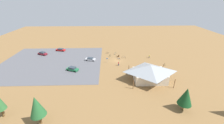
# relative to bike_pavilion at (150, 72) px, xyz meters

# --- Properties ---
(ground) EXTENTS (160.00, 160.00, 0.00)m
(ground) POSITION_rel_bike_pavilion_xyz_m (9.91, -15.78, -3.10)
(ground) COLOR olive
(ground) RESTS_ON ground
(parking_lot_asphalt) EXTENTS (41.59, 35.36, 0.05)m
(parking_lot_asphalt) POSITION_rel_bike_pavilion_xyz_m (37.57, -15.25, -3.07)
(parking_lot_asphalt) COLOR #56565B
(parking_lot_asphalt) RESTS_ON ground
(bike_pavilion) EXTENTS (12.85, 10.18, 5.47)m
(bike_pavilion) POSITION_rel_bike_pavilion_xyz_m (0.00, 0.00, 0.00)
(bike_pavilion) COLOR beige
(bike_pavilion) RESTS_ON ground
(trash_bin) EXTENTS (0.60, 0.60, 0.90)m
(trash_bin) POSITION_rel_bike_pavilion_xyz_m (8.71, -20.21, -2.65)
(trash_bin) COLOR brown
(trash_bin) RESTS_ON ground
(lot_sign) EXTENTS (0.56, 0.08, 2.20)m
(lot_sign) POSITION_rel_bike_pavilion_xyz_m (14.06, -14.10, -1.68)
(lot_sign) COLOR #99999E
(lot_sign) RESTS_ON ground
(pine_midwest) EXTENTS (3.26, 3.26, 7.19)m
(pine_midwest) POSITION_rel_bike_pavilion_xyz_m (28.63, 17.09, 1.70)
(pine_midwest) COLOR brown
(pine_midwest) RESTS_ON ground
(pine_mideast) EXTENTS (3.33, 3.33, 6.32)m
(pine_mideast) POSITION_rel_bike_pavilion_xyz_m (-4.53, 14.03, 0.98)
(pine_mideast) COLOR brown
(pine_mideast) RESTS_ON ground
(bicycle_green_near_porch) EXTENTS (0.79, 1.56, 0.80)m
(bicycle_green_near_porch) POSITION_rel_bike_pavilion_xyz_m (12.71, -20.84, -2.74)
(bicycle_green_near_porch) COLOR black
(bicycle_green_near_porch) RESTS_ON ground
(bicycle_orange_near_sign) EXTENTS (0.71, 1.71, 0.90)m
(bicycle_orange_near_sign) POSITION_rel_bike_pavilion_xyz_m (9.29, -19.35, -2.70)
(bicycle_orange_near_sign) COLOR black
(bicycle_orange_near_sign) RESTS_ON ground
(bicycle_blue_edge_north) EXTENTS (1.39, 1.18, 0.82)m
(bicycle_blue_edge_north) POSITION_rel_bike_pavilion_xyz_m (8.91, -17.09, -2.73)
(bicycle_blue_edge_north) COLOR black
(bicycle_blue_edge_north) RESTS_ON ground
(bicycle_black_yard_center) EXTENTS (1.64, 0.62, 0.85)m
(bicycle_black_yard_center) POSITION_rel_bike_pavilion_xyz_m (13.94, -24.17, -2.71)
(bicycle_black_yard_center) COLOR black
(bicycle_black_yard_center) RESTS_ON ground
(bicycle_teal_by_bin) EXTENTS (1.44, 1.15, 0.82)m
(bicycle_teal_by_bin) POSITION_rel_bike_pavilion_xyz_m (10.10, -23.44, -2.71)
(bicycle_teal_by_bin) COLOR black
(bicycle_teal_by_bin) RESTS_ON ground
(bicycle_silver_edge_south) EXTENTS (1.78, 0.58, 0.84)m
(bicycle_silver_edge_south) POSITION_rel_bike_pavilion_xyz_m (6.46, -18.72, -2.71)
(bicycle_silver_edge_south) COLOR black
(bicycle_silver_edge_south) RESTS_ON ground
(bicycle_yellow_yard_left) EXTENTS (0.48, 1.61, 0.74)m
(bicycle_yellow_yard_left) POSITION_rel_bike_pavilion_xyz_m (-9.37, -10.75, -2.74)
(bicycle_yellow_yard_left) COLOR black
(bicycle_yellow_yard_left) RESTS_ON ground
(car_red_inner_stall) EXTENTS (4.96, 2.94, 1.28)m
(car_red_inner_stall) POSITION_rel_bike_pavilion_xyz_m (37.80, -28.92, -2.40)
(car_red_inner_stall) COLOR red
(car_red_inner_stall) RESTS_ON parking_lot_asphalt
(car_maroon_end_stall) EXTENTS (4.72, 3.40, 1.50)m
(car_maroon_end_stall) POSITION_rel_bike_pavilion_xyz_m (44.83, -23.79, -2.31)
(car_maroon_end_stall) COLOR maroon
(car_maroon_end_stall) RESTS_ON parking_lot_asphalt
(car_silver_back_corner) EXTENTS (4.55, 2.77, 1.25)m
(car_silver_back_corner) POSITION_rel_bike_pavilion_xyz_m (21.35, -16.40, -2.41)
(car_silver_back_corner) COLOR #BCBCC1
(car_silver_back_corner) RESTS_ON parking_lot_asphalt
(car_green_mid_lot) EXTENTS (4.78, 3.40, 1.47)m
(car_green_mid_lot) POSITION_rel_bike_pavilion_xyz_m (27.04, -7.26, -2.32)
(car_green_mid_lot) COLOR #1E6B3D
(car_green_mid_lot) RESTS_ON parking_lot_asphalt
(visitor_crossing_yard) EXTENTS (0.36, 0.39, 1.73)m
(visitor_crossing_yard) POSITION_rel_bike_pavilion_xyz_m (-5.01, -18.41, -2.19)
(visitor_crossing_yard) COLOR #2D3347
(visitor_crossing_yard) RESTS_ON ground
(visitor_near_lot) EXTENTS (0.40, 0.39, 1.71)m
(visitor_near_lot) POSITION_rel_bike_pavilion_xyz_m (9.46, -11.08, -2.20)
(visitor_near_lot) COLOR #2D3347
(visitor_near_lot) RESTS_ON ground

